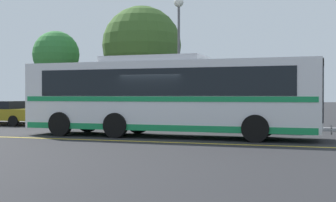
{
  "coord_description": "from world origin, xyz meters",
  "views": [
    {
      "loc": [
        6.24,
        -17.91,
        1.68
      ],
      "look_at": [
        0.35,
        0.26,
        1.46
      ],
      "focal_mm": 50.0,
      "sensor_mm": 36.0,
      "label": 1
    }
  ],
  "objects_px": {
    "tree_0": "(56,55)",
    "tree_2": "(142,46)",
    "parked_car_1": "(118,114)",
    "parked_car_2": "(246,116)",
    "street_lamp": "(179,31)",
    "parked_car_0": "(1,113)",
    "transit_bus": "(168,95)"
  },
  "relations": [
    {
      "from": "parked_car_0",
      "to": "street_lamp",
      "type": "distance_m",
      "value": 11.19
    },
    {
      "from": "transit_bus",
      "to": "street_lamp",
      "type": "relative_size",
      "value": 1.74
    },
    {
      "from": "parked_car_0",
      "to": "tree_2",
      "type": "relative_size",
      "value": 0.64
    },
    {
      "from": "tree_2",
      "to": "parked_car_1",
      "type": "bearing_deg",
      "value": -81.51
    },
    {
      "from": "parked_car_1",
      "to": "tree_2",
      "type": "distance_m",
      "value": 7.04
    },
    {
      "from": "transit_bus",
      "to": "street_lamp",
      "type": "height_order",
      "value": "street_lamp"
    },
    {
      "from": "parked_car_2",
      "to": "tree_0",
      "type": "xyz_separation_m",
      "value": [
        -13.35,
        4.97,
        3.69
      ]
    },
    {
      "from": "parked_car_2",
      "to": "tree_0",
      "type": "height_order",
      "value": "tree_0"
    },
    {
      "from": "parked_car_0",
      "to": "street_lamp",
      "type": "bearing_deg",
      "value": -78.63
    },
    {
      "from": "parked_car_2",
      "to": "street_lamp",
      "type": "height_order",
      "value": "street_lamp"
    },
    {
      "from": "transit_bus",
      "to": "street_lamp",
      "type": "bearing_deg",
      "value": -166.13
    },
    {
      "from": "transit_bus",
      "to": "tree_0",
      "type": "height_order",
      "value": "tree_0"
    },
    {
      "from": "parked_car_2",
      "to": "tree_0",
      "type": "relative_size",
      "value": 0.73
    },
    {
      "from": "street_lamp",
      "to": "tree_2",
      "type": "relative_size",
      "value": 0.95
    },
    {
      "from": "street_lamp",
      "to": "tree_2",
      "type": "distance_m",
      "value": 4.9
    },
    {
      "from": "parked_car_0",
      "to": "tree_0",
      "type": "relative_size",
      "value": 0.8
    },
    {
      "from": "tree_0",
      "to": "tree_2",
      "type": "relative_size",
      "value": 0.8
    },
    {
      "from": "tree_2",
      "to": "street_lamp",
      "type": "bearing_deg",
      "value": -43.95
    },
    {
      "from": "parked_car_0",
      "to": "street_lamp",
      "type": "relative_size",
      "value": 0.67
    },
    {
      "from": "street_lamp",
      "to": "tree_0",
      "type": "relative_size",
      "value": 1.2
    },
    {
      "from": "transit_bus",
      "to": "street_lamp",
      "type": "xyz_separation_m",
      "value": [
        -1.54,
        6.73,
        3.52
      ]
    },
    {
      "from": "parked_car_1",
      "to": "tree_0",
      "type": "xyz_separation_m",
      "value": [
        -6.52,
        4.51,
        3.7
      ]
    },
    {
      "from": "parked_car_1",
      "to": "tree_0",
      "type": "relative_size",
      "value": 0.84
    },
    {
      "from": "parked_car_2",
      "to": "street_lamp",
      "type": "distance_m",
      "value": 6.68
    },
    {
      "from": "parked_car_2",
      "to": "tree_2",
      "type": "height_order",
      "value": "tree_2"
    },
    {
      "from": "parked_car_0",
      "to": "transit_bus",
      "type": "bearing_deg",
      "value": -112.91
    },
    {
      "from": "tree_2",
      "to": "transit_bus",
      "type": "bearing_deg",
      "value": -63.44
    },
    {
      "from": "tree_0",
      "to": "tree_2",
      "type": "xyz_separation_m",
      "value": [
        5.68,
        1.07,
        0.52
      ]
    },
    {
      "from": "parked_car_1",
      "to": "street_lamp",
      "type": "bearing_deg",
      "value": -54.78
    },
    {
      "from": "parked_car_1",
      "to": "tree_2",
      "type": "xyz_separation_m",
      "value": [
        -0.83,
        5.58,
        4.21
      ]
    },
    {
      "from": "tree_0",
      "to": "tree_2",
      "type": "bearing_deg",
      "value": 10.66
    },
    {
      "from": "parked_car_0",
      "to": "tree_0",
      "type": "distance_m",
      "value": 6.06
    }
  ]
}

